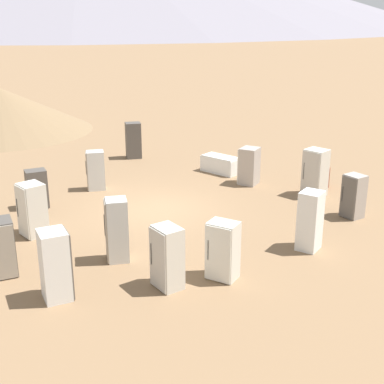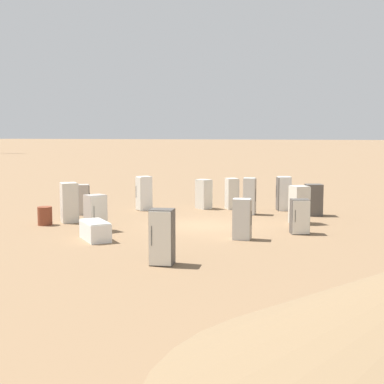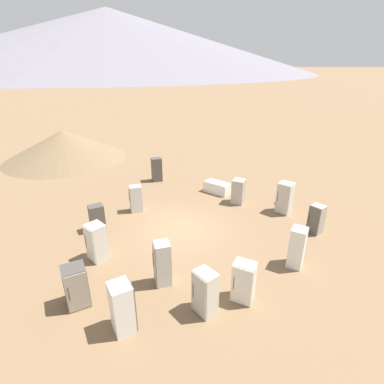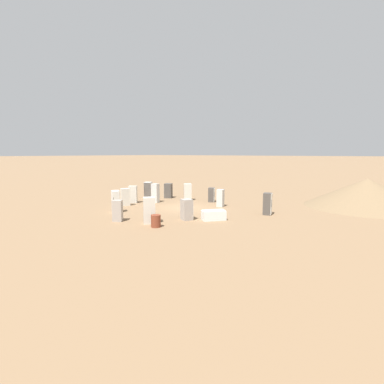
% 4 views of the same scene
% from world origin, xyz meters
% --- Properties ---
extents(ground_plane, '(1000.00, 1000.00, 0.00)m').
position_xyz_m(ground_plane, '(0.00, 0.00, 0.00)').
color(ground_plane, '#846647').
extents(discarded_fridge_0, '(1.07, 1.07, 1.82)m').
position_xyz_m(discarded_fridge_0, '(5.92, 1.86, 0.91)').
color(discarded_fridge_0, beige).
rests_on(discarded_fridge_0, ground_plane).
extents(discarded_fridge_1, '(0.94, 0.96, 1.80)m').
position_xyz_m(discarded_fridge_1, '(-1.83, -6.25, 0.90)').
color(discarded_fridge_1, white).
rests_on(discarded_fridge_1, ground_plane).
extents(discarded_fridge_2, '(0.85, 0.80, 1.73)m').
position_xyz_m(discarded_fridge_2, '(-1.84, 7.12, 0.86)').
color(discarded_fridge_2, '#4C4742').
rests_on(discarded_fridge_2, ground_plane).
extents(discarded_fridge_3, '(0.96, 0.90, 1.59)m').
position_xyz_m(discarded_fridge_3, '(2.28, -5.03, 0.80)').
color(discarded_fridge_3, beige).
rests_on(discarded_fridge_3, ground_plane).
extents(discarded_fridge_4, '(1.04, 1.05, 1.57)m').
position_xyz_m(discarded_fridge_4, '(-3.69, -5.08, 0.78)').
color(discarded_fridge_4, '#4C4742').
rests_on(discarded_fridge_4, ground_plane).
extents(discarded_fridge_5, '(1.03, 1.03, 1.71)m').
position_xyz_m(discarded_fridge_5, '(-3.67, -2.38, 0.86)').
color(discarded_fridge_5, beige).
rests_on(discarded_fridge_5, ground_plane).
extents(discarded_fridge_6, '(0.94, 0.96, 1.67)m').
position_xyz_m(discarded_fridge_6, '(0.86, -5.58, 0.84)').
color(discarded_fridge_6, beige).
rests_on(discarded_fridge_6, ground_plane).
extents(discarded_fridge_7, '(0.86, 0.87, 1.52)m').
position_xyz_m(discarded_fridge_7, '(6.84, -0.40, 0.76)').
color(discarded_fridge_7, '#A89E93').
rests_on(discarded_fridge_7, ground_plane).
extents(discarded_fridge_8, '(0.76, 0.74, 1.85)m').
position_xyz_m(discarded_fridge_8, '(-0.70, -4.06, 0.92)').
color(discarded_fridge_8, silver).
rests_on(discarded_fridge_8, ground_plane).
extents(discarded_fridge_9, '(0.90, 0.86, 1.41)m').
position_xyz_m(discarded_fridge_9, '(-4.34, 0.13, 0.71)').
color(discarded_fridge_9, '#4C4742').
rests_on(discarded_fridge_9, ground_plane).
extents(discarded_fridge_10, '(1.82, 1.67, 0.73)m').
position_xyz_m(discarded_fridge_10, '(2.35, 4.82, 0.36)').
color(discarded_fridge_10, white).
rests_on(discarded_fridge_10, ground_plane).
extents(discarded_fridge_11, '(0.87, 0.91, 1.81)m').
position_xyz_m(discarded_fridge_11, '(4.91, -3.08, 0.91)').
color(discarded_fridge_11, white).
rests_on(discarded_fridge_11, ground_plane).
extents(discarded_fridge_12, '(0.97, 0.98, 1.52)m').
position_xyz_m(discarded_fridge_12, '(3.48, 3.22, 0.76)').
color(discarded_fridge_12, '#A89E93').
rests_on(discarded_fridge_12, ground_plane).
extents(discarded_fridge_13, '(0.82, 0.70, 1.57)m').
position_xyz_m(discarded_fridge_13, '(-2.65, 2.25, 0.79)').
color(discarded_fridge_13, silver).
rests_on(discarded_fridge_13, ground_plane).
extents(rusty_barrel, '(0.64, 0.64, 0.82)m').
position_xyz_m(rusty_barrel, '(6.42, 2.96, 0.41)').
color(rusty_barrel, brown).
rests_on(rusty_barrel, ground_plane).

